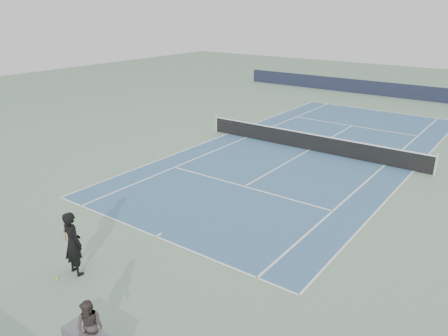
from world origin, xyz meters
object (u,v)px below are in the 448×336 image
Objects in this scene: tennis_net at (310,141)px; spectator_bench at (91,335)px; tennis_player at (73,243)px; tennis_ball at (57,279)px.

tennis_net is 16.78m from spectator_bench.
tennis_net is 6.48× the size of tennis_player.
spectator_bench reaches higher than tennis_ball.
tennis_net is at bearing 88.04° from tennis_ball.
spectator_bench is at bearing -80.91° from tennis_net.
tennis_ball is 0.04× the size of spectator_bench.
tennis_player is 3.54m from spectator_bench.
tennis_player is at bearing 74.50° from tennis_ball.
tennis_ball is 3.43m from spectator_bench.
tennis_player is 1.12m from tennis_ball.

